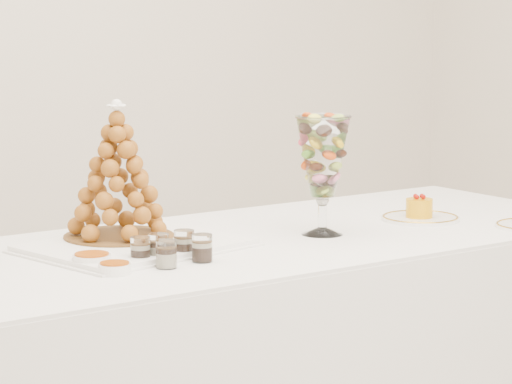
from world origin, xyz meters
TOP-DOWN VIEW (x-y plane):
  - buffet_table at (0.12, 0.33)m, footprint 2.21×0.93m
  - lace_tray at (-0.23, 0.38)m, footprint 0.61×0.50m
  - macaron_vase at (0.30, 0.27)m, footprint 0.15×0.15m
  - cake_plate at (0.69, 0.29)m, footprint 0.23×0.23m
  - verrine_a at (-0.31, 0.21)m, footprint 0.06×0.06m
  - verrine_b at (-0.26, 0.21)m, footprint 0.05×0.05m
  - verrine_c at (-0.18, 0.22)m, footprint 0.06×0.06m
  - verrine_d at (-0.28, 0.13)m, footprint 0.06×0.06m
  - verrine_e at (-0.17, 0.15)m, footprint 0.05×0.05m
  - ramekin_back at (-0.43, 0.25)m, footprint 0.10×0.10m
  - ramekin_front at (-0.42, 0.14)m, footprint 0.08×0.08m
  - croquembouche at (-0.24, 0.47)m, footprint 0.30×0.30m
  - mousse_cake at (0.68, 0.29)m, footprint 0.08×0.08m

SIDE VIEW (x-z plane):
  - buffet_table at x=0.12m, z-range 0.00..0.83m
  - cake_plate at x=0.69m, z-range 0.83..0.84m
  - lace_tray at x=-0.23m, z-range 0.83..0.85m
  - ramekin_front at x=-0.42m, z-range 0.83..0.85m
  - ramekin_back at x=-0.43m, z-range 0.83..0.86m
  - verrine_a at x=-0.31m, z-range 0.83..0.90m
  - verrine_d at x=-0.28m, z-range 0.83..0.90m
  - verrine_b at x=-0.26m, z-range 0.83..0.90m
  - verrine_e at x=-0.17m, z-range 0.83..0.90m
  - verrine_c at x=-0.18m, z-range 0.83..0.90m
  - mousse_cake at x=0.68m, z-range 0.83..0.90m
  - croquembouche at x=-0.24m, z-range 0.84..1.22m
  - macaron_vase at x=0.30m, z-range 0.88..1.21m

